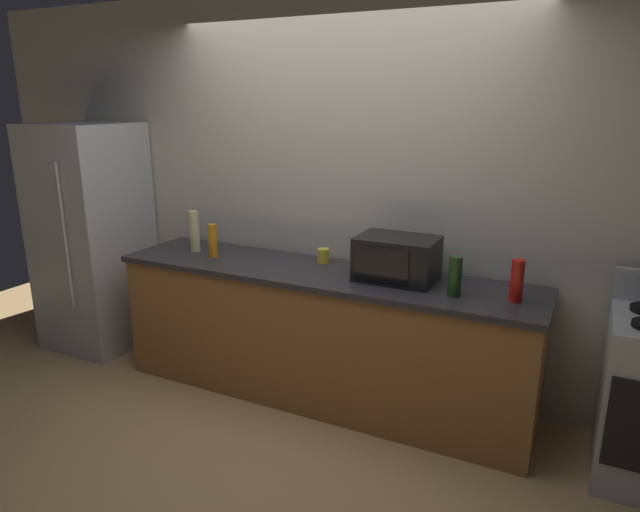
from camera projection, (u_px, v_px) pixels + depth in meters
ground_plane at (292, 423)px, 3.54m from camera, size 8.00×8.00×0.00m
back_wall at (346, 193)px, 3.87m from camera, size 6.40×0.10×2.70m
counter_run at (320, 334)px, 3.76m from camera, size 2.84×0.64×0.90m
refrigerator at (93, 237)px, 4.52m from camera, size 0.72×0.73×1.80m
microwave at (397, 258)px, 3.43m from camera, size 0.48×0.35×0.27m
bottle_dish_soap at (213, 241)px, 3.93m from camera, size 0.06×0.06×0.24m
bottle_hot_sauce at (517, 281)px, 3.07m from camera, size 0.07×0.07×0.24m
bottle_wine at (455, 276)px, 3.15m from camera, size 0.07×0.07×0.23m
bottle_hand_soap at (194, 231)px, 4.07m from camera, size 0.07×0.07×0.30m
mug_yellow at (324, 256)px, 3.82m from camera, size 0.08×0.08×0.10m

